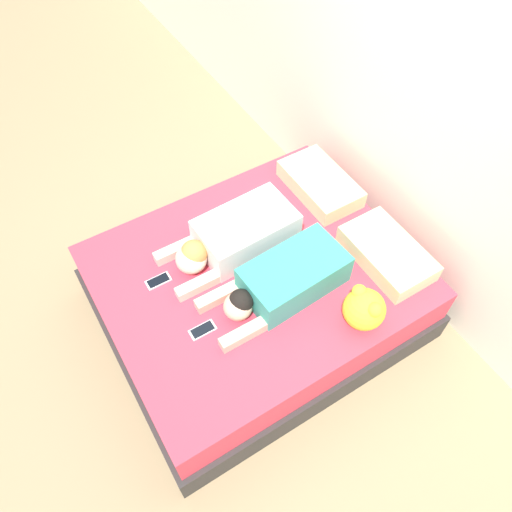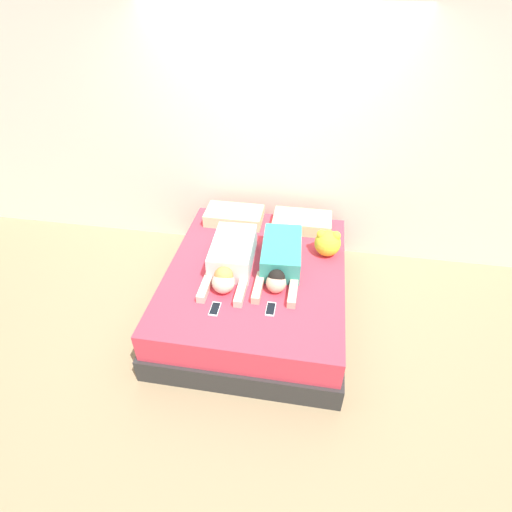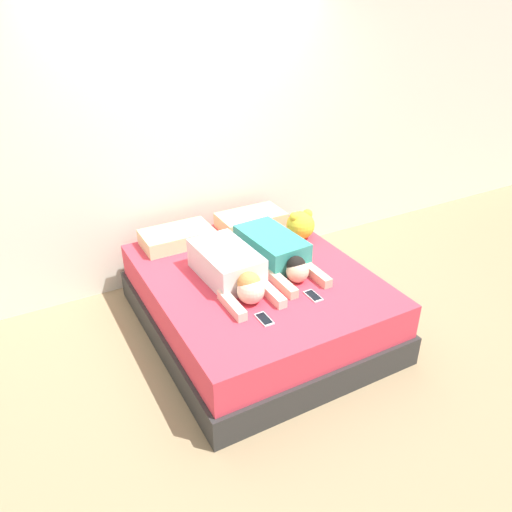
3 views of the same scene
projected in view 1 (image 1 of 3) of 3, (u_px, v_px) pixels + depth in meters
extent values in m
plane|color=#9E8460|center=(256.00, 312.00, 3.56)|extent=(12.00, 12.00, 0.00)
cube|color=silver|center=(424.00, 108.00, 2.87)|extent=(12.00, 0.06, 2.60)
cube|color=#2D2D2D|center=(256.00, 303.00, 3.46)|extent=(1.66, 1.97, 0.24)
cube|color=#DB384C|center=(256.00, 282.00, 3.26)|extent=(1.60, 1.91, 0.28)
cube|color=beige|center=(320.00, 184.00, 3.51)|extent=(0.60, 0.35, 0.13)
cube|color=beige|center=(387.00, 253.00, 3.15)|extent=(0.60, 0.35, 0.13)
cube|color=silver|center=(246.00, 231.00, 3.19)|extent=(0.39, 0.63, 0.23)
sphere|color=beige|center=(191.00, 259.00, 3.08)|extent=(0.20, 0.20, 0.20)
sphere|color=#D18C47|center=(194.00, 253.00, 3.05)|extent=(0.17, 0.17, 0.17)
cube|color=beige|center=(179.00, 249.00, 3.20)|extent=(0.07, 0.34, 0.07)
cube|color=beige|center=(202.00, 283.00, 3.04)|extent=(0.07, 0.34, 0.07)
cube|color=teal|center=(294.00, 275.00, 2.99)|extent=(0.39, 0.65, 0.22)
sphere|color=beige|center=(238.00, 306.00, 2.89)|extent=(0.17, 0.17, 0.17)
sphere|color=black|center=(241.00, 301.00, 2.86)|extent=(0.15, 0.15, 0.15)
cube|color=beige|center=(222.00, 295.00, 3.00)|extent=(0.07, 0.34, 0.07)
cube|color=beige|center=(247.00, 332.00, 2.84)|extent=(0.07, 0.34, 0.07)
cube|color=silver|center=(158.00, 281.00, 3.09)|extent=(0.07, 0.16, 0.01)
cube|color=black|center=(158.00, 280.00, 3.09)|extent=(0.06, 0.13, 0.00)
cube|color=silver|center=(203.00, 330.00, 2.89)|extent=(0.07, 0.16, 0.01)
cube|color=black|center=(203.00, 330.00, 2.88)|extent=(0.06, 0.13, 0.00)
sphere|color=yellow|center=(364.00, 309.00, 2.83)|extent=(0.25, 0.25, 0.25)
sphere|color=yellow|center=(359.00, 292.00, 2.79)|extent=(0.09, 0.09, 0.09)
sphere|color=yellow|center=(375.00, 310.00, 2.72)|extent=(0.09, 0.09, 0.09)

